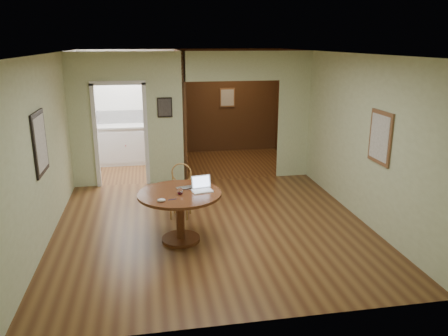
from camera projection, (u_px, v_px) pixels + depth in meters
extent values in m
plane|color=#492915|center=(213.00, 228.00, 7.03)|extent=(5.00, 5.00, 0.00)
plane|color=white|center=(212.00, 55.00, 6.27)|extent=(5.00, 5.00, 0.00)
plane|color=beige|center=(250.00, 205.00, 4.29)|extent=(5.00, 0.00, 5.00)
plane|color=beige|center=(40.00, 153.00, 6.23)|extent=(0.00, 5.00, 5.00)
plane|color=beige|center=(365.00, 140.00, 7.07)|extent=(0.00, 5.00, 5.00)
cube|color=beige|center=(81.00, 122.00, 8.64)|extent=(0.50, 2.70, 0.04)
cube|color=beige|center=(165.00, 119.00, 8.91)|extent=(0.80, 2.70, 0.04)
cube|color=beige|center=(294.00, 115.00, 9.37)|extent=(0.70, 2.70, 0.04)
plane|color=white|center=(131.00, 106.00, 10.68)|extent=(2.70, 0.00, 2.70)
plane|color=#372010|center=(227.00, 101.00, 11.57)|extent=(2.70, 0.00, 2.70)
cube|color=#372010|center=(180.00, 110.00, 10.16)|extent=(0.08, 2.50, 2.70)
cube|color=black|center=(40.00, 143.00, 6.19)|extent=(0.03, 0.70, 0.90)
cube|color=brown|center=(380.00, 137.00, 6.55)|extent=(0.03, 0.60, 0.80)
cube|color=black|center=(165.00, 107.00, 8.82)|extent=(0.30, 0.03, 0.40)
cube|color=silver|center=(227.00, 98.00, 11.52)|extent=(0.40, 0.03, 0.50)
cube|color=white|center=(131.00, 117.00, 10.73)|extent=(2.00, 0.02, 0.32)
cylinder|color=#5B3116|center=(181.00, 239.00, 6.57)|extent=(0.57, 0.57, 0.05)
cylinder|color=#5B3116|center=(180.00, 217.00, 6.47)|extent=(0.12, 0.12, 0.66)
cylinder|color=#5B3116|center=(180.00, 194.00, 6.37)|extent=(1.23, 1.23, 0.04)
cylinder|color=#A97E3C|center=(180.00, 194.00, 7.36)|extent=(0.48, 0.48, 0.03)
cylinder|color=#A97E3C|center=(171.00, 208.00, 7.30)|extent=(0.03, 0.03, 0.41)
cylinder|color=#A97E3C|center=(187.00, 209.00, 7.27)|extent=(0.03, 0.03, 0.41)
cylinder|color=#A97E3C|center=(174.00, 202.00, 7.57)|extent=(0.03, 0.03, 0.41)
cylinder|color=#A97E3C|center=(190.00, 203.00, 7.54)|extent=(0.03, 0.03, 0.41)
cylinder|color=#A97E3C|center=(173.00, 181.00, 7.46)|extent=(0.02, 0.02, 0.33)
cylinder|color=#A97E3C|center=(191.00, 182.00, 7.43)|extent=(0.02, 0.02, 0.33)
torus|color=#A97E3C|center=(182.00, 173.00, 7.41)|extent=(0.35, 0.13, 0.35)
cube|color=white|center=(202.00, 191.00, 6.42)|extent=(0.33, 0.25, 0.01)
cube|color=silver|center=(202.00, 191.00, 6.39)|extent=(0.26, 0.15, 0.00)
cube|color=white|center=(201.00, 182.00, 6.50)|extent=(0.30, 0.11, 0.19)
cube|color=#96A4BF|center=(201.00, 182.00, 6.49)|extent=(0.26, 0.08, 0.16)
imported|color=#B1B0B5|center=(187.00, 188.00, 6.51)|extent=(0.34, 0.27, 0.02)
ellipsoid|color=white|center=(161.00, 200.00, 5.99)|extent=(0.12, 0.07, 0.05)
cylinder|color=navy|center=(172.00, 199.00, 6.08)|extent=(0.12, 0.04, 0.01)
cube|color=white|center=(132.00, 145.00, 10.65)|extent=(2.00, 0.55, 0.90)
cube|color=silver|center=(131.00, 126.00, 10.51)|extent=(2.06, 0.60, 0.04)
sphere|color=#B20C0C|center=(126.00, 146.00, 10.33)|extent=(0.03, 0.03, 0.03)
sphere|color=#B20C0C|center=(168.00, 144.00, 10.50)|extent=(0.03, 0.03, 0.03)
ellipsoid|color=#C3B58E|center=(164.00, 117.00, 10.59)|extent=(0.41, 0.38, 0.34)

